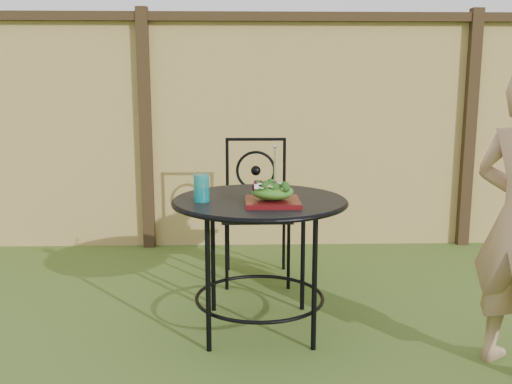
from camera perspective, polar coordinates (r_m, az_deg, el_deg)
ground at (r=2.80m, az=10.41°, el=-17.41°), size 60.00×60.00×0.00m
fence at (r=4.66m, az=5.23°, el=6.15°), size 8.00×0.12×1.90m
patio_table at (r=3.02m, az=0.36°, el=-3.25°), size 0.92×0.92×0.72m
patio_chair at (r=3.88m, az=0.05°, el=-1.35°), size 0.46×0.46×0.95m
salad_plate at (r=2.84m, az=1.67°, el=-1.00°), size 0.27×0.27×0.02m
salad at (r=2.83m, az=1.67°, el=0.03°), size 0.21×0.21×0.08m
fork at (r=2.81m, az=1.89°, el=2.64°), size 0.01×0.01×0.18m
drinking_glass at (r=2.91m, az=-5.47°, el=0.41°), size 0.08×0.08×0.14m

